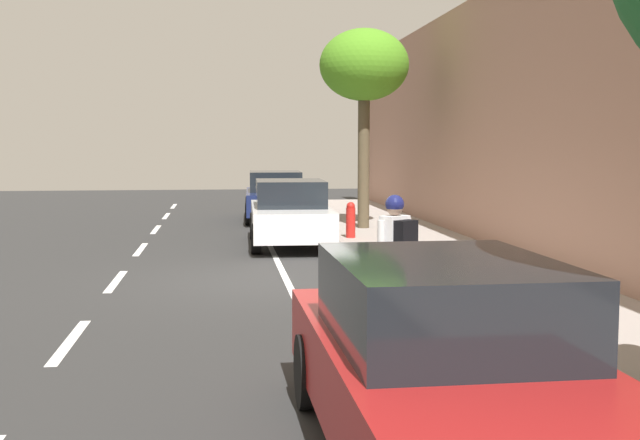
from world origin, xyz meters
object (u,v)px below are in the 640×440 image
object	(u,v)px
fire_hydrant	(351,220)
bicycle_at_curb	(373,285)
parked_sedan_dark_blue_mid	(275,196)
cyclist_with_backpack	(396,244)
parked_sedan_white_second	(290,213)
street_tree_mid_block	(364,68)
parked_sedan_red_nearest	(443,363)

from	to	relation	value
fire_hydrant	bicycle_at_curb	bearing A→B (deg)	-96.85
parked_sedan_dark_blue_mid	bicycle_at_curb	distance (m)	13.58
cyclist_with_backpack	parked_sedan_dark_blue_mid	bearing A→B (deg)	92.77
parked_sedan_white_second	parked_sedan_dark_blue_mid	bearing A→B (deg)	89.38
cyclist_with_backpack	street_tree_mid_block	size ratio (longest dim) A/B	0.32
bicycle_at_curb	cyclist_with_backpack	world-z (taller)	cyclist_with_backpack
parked_sedan_red_nearest	cyclist_with_backpack	bearing A→B (deg)	81.45
parked_sedan_white_second	parked_sedan_red_nearest	bearing A→B (deg)	-89.94
parked_sedan_dark_blue_mid	street_tree_mid_block	distance (m)	5.69
bicycle_at_curb	fire_hydrant	xyz separation A→B (m)	(0.90, 7.46, 0.21)
parked_sedan_white_second	cyclist_with_backpack	size ratio (longest dim) A/B	2.66
parked_sedan_red_nearest	fire_hydrant	xyz separation A→B (m)	(1.41, 12.80, -0.17)
parked_sedan_dark_blue_mid	street_tree_mid_block	bearing A→B (deg)	-62.45
parked_sedan_red_nearest	street_tree_mid_block	distance (m)	15.53
parked_sedan_red_nearest	cyclist_with_backpack	distance (m)	4.93
bicycle_at_curb	street_tree_mid_block	size ratio (longest dim) A/B	0.25
parked_sedan_white_second	street_tree_mid_block	bearing A→B (deg)	45.98
parked_sedan_dark_blue_mid	street_tree_mid_block	xyz separation A→B (m)	(2.05, -3.93, 3.56)
street_tree_mid_block	fire_hydrant	xyz separation A→B (m)	(-0.69, -2.17, -3.73)
parked_sedan_dark_blue_mid	cyclist_with_backpack	world-z (taller)	cyclist_with_backpack
street_tree_mid_block	parked_sedan_red_nearest	bearing A→B (deg)	-98.01
parked_sedan_dark_blue_mid	bicycle_at_curb	xyz separation A→B (m)	(0.46, -13.56, -0.38)
parked_sedan_red_nearest	street_tree_mid_block	bearing A→B (deg)	81.99
parked_sedan_dark_blue_mid	parked_sedan_red_nearest	bearing A→B (deg)	-90.16
cyclist_with_backpack	parked_sedan_red_nearest	bearing A→B (deg)	-98.55
parked_sedan_dark_blue_mid	bicycle_at_curb	bearing A→B (deg)	-88.04
parked_sedan_dark_blue_mid	street_tree_mid_block	world-z (taller)	street_tree_mid_block
street_tree_mid_block	cyclist_with_backpack	bearing A→B (deg)	-97.75
parked_sedan_red_nearest	cyclist_with_backpack	size ratio (longest dim) A/B	2.65
parked_sedan_dark_blue_mid	fire_hydrant	xyz separation A→B (m)	(1.36, -6.10, -0.17)
cyclist_with_backpack	street_tree_mid_block	bearing A→B (deg)	82.25
bicycle_at_curb	street_tree_mid_block	xyz separation A→B (m)	(1.59, 9.63, 3.94)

